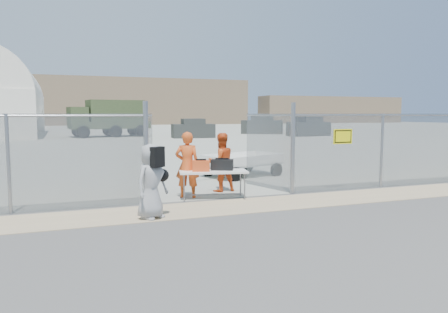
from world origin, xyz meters
name	(u,v)px	position (x,y,z in m)	size (l,w,h in m)	color
ground	(256,215)	(0.00, 0.00, 0.00)	(160.00, 160.00, 0.00)	#434242
tarmac_inside	(99,133)	(0.00, 42.00, 0.01)	(160.00, 80.00, 0.01)	#A0A393
dirt_strip	(239,206)	(0.00, 1.00, 0.01)	(44.00, 1.60, 0.01)	tan
distant_hills	(110,101)	(5.00, 78.00, 4.50)	(140.00, 6.00, 9.00)	#7F684F
chain_link_fence	(224,156)	(0.00, 2.00, 1.10)	(40.00, 0.20, 2.20)	gray
folding_table	(213,185)	(-0.26, 2.08, 0.37)	(1.73, 0.72, 0.74)	white
orange_bag	(201,166)	(-0.59, 2.10, 0.87)	(0.44, 0.29, 0.27)	#E9521F
black_duffel	(222,165)	(0.00, 2.13, 0.87)	(0.57, 0.33, 0.27)	black
security_worker_left	(187,165)	(-0.85, 2.45, 0.87)	(0.63, 0.42, 1.73)	#DE521C
security_worker_right	(221,162)	(0.28, 3.01, 0.83)	(0.81, 0.63, 1.66)	#DE521C
visitor	(151,182)	(-2.18, 0.51, 0.79)	(0.77, 0.50, 1.58)	#9B9B9B
utility_trailer	(242,164)	(2.01, 5.56, 0.42)	(3.44, 1.77, 0.83)	white
military_truck	(109,119)	(0.37, 33.86, 1.72)	(7.21, 2.66, 3.44)	#3B4A28
parked_vehicle_near	(193,129)	(7.17, 29.21, 0.85)	(3.74, 1.69, 1.69)	#333632
parked_vehicle_mid	(262,125)	(16.43, 34.28, 1.00)	(4.40, 1.99, 1.99)	#333632
parked_vehicle_far	(309,127)	(18.64, 28.46, 0.93)	(4.10, 1.86, 1.86)	#333632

